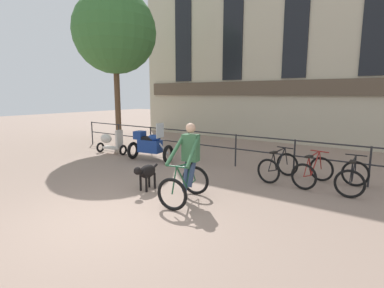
{
  "coord_description": "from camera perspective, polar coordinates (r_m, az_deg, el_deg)",
  "views": [
    {
      "loc": [
        4.4,
        -3.31,
        2.33
      ],
      "look_at": [
        -0.05,
        2.86,
        1.05
      ],
      "focal_mm": 28.0,
      "sensor_mm": 36.0,
      "label": 1
    }
  ],
  "objects": [
    {
      "name": "ground_plane",
      "position": [
        5.98,
        -16.35,
        -13.78
      ],
      "size": [
        60.0,
        60.0,
        0.0
      ],
      "primitive_type": "plane",
      "color": "gray"
    },
    {
      "name": "canal_railing",
      "position": [
        9.72,
        8.34,
        -0.16
      ],
      "size": [
        15.05,
        0.05,
        1.05
      ],
      "color": "#232326",
      "rests_on": "ground_plane"
    },
    {
      "name": "building_facade",
      "position": [
        15.31,
        19.66,
        21.32
      ],
      "size": [
        18.0,
        0.72,
        11.23
      ],
      "color": "#BCB299",
      "rests_on": "ground_plane"
    },
    {
      "name": "cyclist_with_bike",
      "position": [
        6.55,
        -0.91,
        -4.28
      ],
      "size": [
        0.88,
        1.27,
        1.7
      ],
      "rotation": [
        0.0,
        0.0,
        0.18
      ],
      "color": "black",
      "rests_on": "ground_plane"
    },
    {
      "name": "dog",
      "position": [
        7.37,
        -8.73,
        -5.31
      ],
      "size": [
        0.32,
        0.89,
        0.65
      ],
      "rotation": [
        0.0,
        0.0,
        0.08
      ],
      "color": "black",
      "rests_on": "ground_plane"
    },
    {
      "name": "parked_motorcycle",
      "position": [
        10.54,
        -8.08,
        -0.2
      ],
      "size": [
        1.67,
        0.87,
        1.35
      ],
      "rotation": [
        0.0,
        0.0,
        1.73
      ],
      "color": "black",
      "rests_on": "ground_plane"
    },
    {
      "name": "parked_bicycle_near_lamp",
      "position": [
        8.55,
        16.1,
        -4.16
      ],
      "size": [
        0.81,
        1.19,
        0.86
      ],
      "rotation": [
        0.0,
        0.0,
        3.0
      ],
      "color": "black",
      "rests_on": "ground_plane"
    },
    {
      "name": "parked_bicycle_mid_left",
      "position": [
        8.3,
        22.02,
        -4.9
      ],
      "size": [
        0.83,
        1.2,
        0.86
      ],
      "rotation": [
        0.0,
        0.0,
        2.98
      ],
      "color": "black",
      "rests_on": "ground_plane"
    },
    {
      "name": "parked_bicycle_mid_right",
      "position": [
        8.15,
        28.26,
        -5.62
      ],
      "size": [
        0.68,
        1.12,
        0.86
      ],
      "rotation": [
        0.0,
        0.0,
        3.16
      ],
      "color": "black",
      "rests_on": "ground_plane"
    },
    {
      "name": "parked_scooter",
      "position": [
        12.15,
        -15.28,
        0.36
      ],
      "size": [
        1.32,
        0.55,
        0.96
      ],
      "rotation": [
        0.0,
        0.0,
        1.69
      ],
      "color": "black",
      "rests_on": "ground_plane"
    },
    {
      "name": "tree_canalside_left",
      "position": [
        14.66,
        -14.51,
        19.93
      ],
      "size": [
        3.7,
        3.7,
        6.91
      ],
      "color": "brown",
      "rests_on": "ground_plane"
    }
  ]
}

